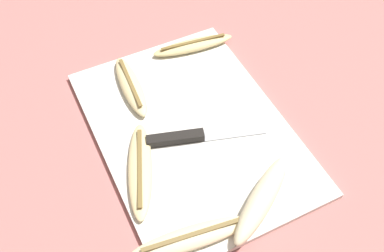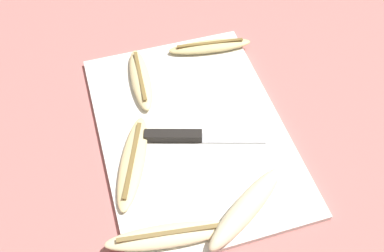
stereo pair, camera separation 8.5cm
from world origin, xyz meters
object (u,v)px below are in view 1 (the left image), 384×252
banana_spotted_left (193,45)px  banana_bright_far (262,198)px  banana_cream_curved (191,238)px  knife (186,137)px  banana_mellow_near (140,169)px  banana_ripe_center (131,86)px

banana_spotted_left → banana_bright_far: bearing=-9.5°
banana_cream_curved → banana_bright_far: banana_bright_far is taller
banana_bright_far → banana_cream_curved: bearing=-87.2°
knife → banana_bright_far: banana_bright_far is taller
banana_cream_curved → banana_mellow_near: size_ratio=1.03×
knife → banana_spotted_left: bearing=167.4°
banana_bright_far → banana_spotted_left: banana_bright_far is taller
banana_ripe_center → banana_bright_far: size_ratio=0.96×
knife → banana_bright_far: 0.19m
banana_spotted_left → banana_cream_curved: bearing=-26.6°
knife → banana_mellow_near: banana_mellow_near is taller
knife → banana_ripe_center: 0.17m
banana_cream_curved → banana_spotted_left: 0.45m
banana_bright_far → banana_mellow_near: (-0.15, -0.16, -0.01)m
banana_bright_far → banana_spotted_left: (-0.39, 0.07, -0.01)m
banana_spotted_left → banana_mellow_near: (0.25, -0.23, -0.00)m
banana_mellow_near → banana_bright_far: bearing=47.0°
banana_ripe_center → banana_spotted_left: bearing=107.6°
knife → banana_ripe_center: (-0.16, -0.04, 0.00)m
banana_ripe_center → knife: bearing=15.3°
banana_cream_curved → banana_bright_far: (-0.01, 0.14, 0.01)m
banana_ripe_center → banana_bright_far: (0.34, 0.10, 0.01)m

